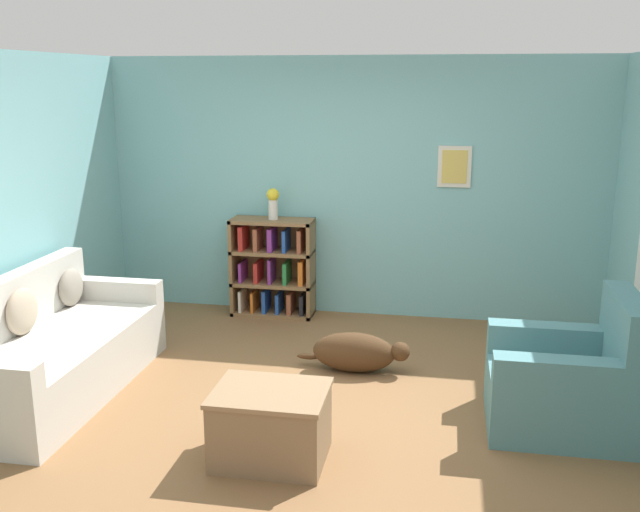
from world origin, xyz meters
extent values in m
plane|color=brown|center=(0.00, 0.00, 0.00)|extent=(14.00, 14.00, 0.00)
cube|color=#7AB7BC|center=(0.00, 2.25, 1.30)|extent=(5.60, 0.10, 2.60)
cube|color=silver|center=(1.00, 2.19, 1.55)|extent=(0.32, 0.02, 0.40)
cube|color=#DBBC56|center=(1.00, 2.18, 1.55)|extent=(0.24, 0.01, 0.32)
cube|color=beige|center=(-1.97, -0.14, 0.23)|extent=(0.91, 2.08, 0.46)
cube|color=beige|center=(-2.34, -0.14, 0.68)|extent=(0.16, 2.08, 0.44)
cube|color=beige|center=(-1.97, 0.82, 0.55)|extent=(0.91, 0.16, 0.18)
ellipsoid|color=tan|center=(-2.22, -0.14, 0.65)|extent=(0.14, 0.37, 0.37)
ellipsoid|color=gray|center=(-2.22, 0.58, 0.63)|extent=(0.14, 0.33, 0.33)
cube|color=olive|center=(-1.19, 2.01, 0.50)|extent=(0.04, 0.34, 1.00)
cube|color=olive|center=(-0.38, 2.01, 0.50)|extent=(0.04, 0.34, 1.00)
cube|color=olive|center=(-0.79, 2.17, 0.50)|extent=(0.84, 0.02, 1.00)
cube|color=olive|center=(-0.79, 2.01, 0.02)|extent=(0.84, 0.34, 0.04)
cube|color=olive|center=(-0.79, 2.01, 0.33)|extent=(0.84, 0.34, 0.04)
cube|color=olive|center=(-0.79, 2.01, 0.67)|extent=(0.84, 0.34, 0.04)
cube|color=olive|center=(-0.79, 2.01, 0.98)|extent=(0.84, 0.34, 0.04)
cube|color=silver|center=(-1.11, 2.00, 0.14)|extent=(0.03, 0.26, 0.24)
cube|color=#7A2D84|center=(-1.10, 2.00, 0.45)|extent=(0.03, 0.26, 0.20)
cube|color=#B22823|center=(-1.08, 2.00, 0.81)|extent=(0.05, 0.26, 0.25)
cube|color=orange|center=(-0.98, 2.00, 0.13)|extent=(0.03, 0.26, 0.23)
cube|color=#B22823|center=(-0.94, 2.00, 0.46)|extent=(0.04, 0.26, 0.21)
cube|color=brown|center=(-0.93, 2.00, 0.80)|extent=(0.04, 0.26, 0.23)
cube|color=#234C9E|center=(-0.86, 2.00, 0.14)|extent=(0.04, 0.26, 0.25)
cube|color=#7A2D84|center=(-0.79, 2.00, 0.48)|extent=(0.03, 0.26, 0.25)
cube|color=#7A2D84|center=(-0.78, 2.00, 0.80)|extent=(0.05, 0.26, 0.23)
cube|color=#234C9E|center=(-0.72, 2.00, 0.13)|extent=(0.03, 0.26, 0.22)
cube|color=#287A3D|center=(-0.63, 2.00, 0.46)|extent=(0.04, 0.26, 0.22)
cube|color=#234C9E|center=(-0.64, 2.00, 0.80)|extent=(0.04, 0.26, 0.22)
cube|color=brown|center=(-0.59, 2.00, 0.14)|extent=(0.04, 0.26, 0.24)
cube|color=orange|center=(-0.47, 2.00, 0.48)|extent=(0.05, 0.26, 0.25)
cube|color=brown|center=(-0.48, 2.00, 0.80)|extent=(0.04, 0.26, 0.23)
cube|color=black|center=(-0.46, 2.00, 0.13)|extent=(0.04, 0.26, 0.22)
cube|color=slate|center=(1.77, -0.03, 0.21)|extent=(0.97, 0.85, 0.41)
cube|color=slate|center=(2.17, -0.03, 0.69)|extent=(0.18, 0.85, 0.56)
cube|color=slate|center=(1.77, -0.37, 0.52)|extent=(0.97, 0.18, 0.22)
cube|color=slate|center=(1.77, 0.30, 0.52)|extent=(0.97, 0.18, 0.22)
cube|color=#846647|center=(-0.10, -0.82, 0.24)|extent=(0.70, 0.54, 0.47)
cube|color=#8F6E4D|center=(-0.10, -0.82, 0.46)|extent=(0.72, 0.56, 0.03)
ellipsoid|color=#472D19|center=(0.24, 0.68, 0.17)|extent=(0.69, 0.30, 0.33)
sphere|color=#472D19|center=(0.62, 0.68, 0.20)|extent=(0.16, 0.16, 0.16)
ellipsoid|color=#472D19|center=(-0.16, 0.72, 0.08)|extent=(0.20, 0.05, 0.05)
cylinder|color=silver|center=(-0.77, 2.01, 1.10)|extent=(0.10, 0.10, 0.20)
sphere|color=yellow|center=(-0.77, 2.01, 1.25)|extent=(0.13, 0.13, 0.13)
camera|label=1|loc=(0.95, -4.83, 2.37)|focal=40.00mm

